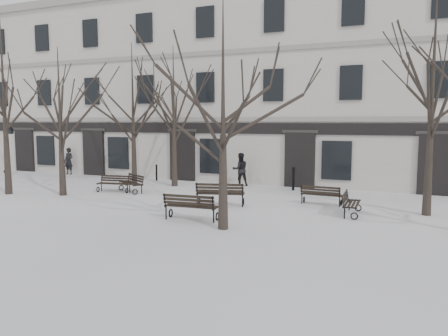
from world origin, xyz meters
The scene contains 19 objects.
ground centered at (0.00, 0.00, 0.00)m, with size 100.00×100.00×0.00m, color white.
building centered at (0.00, 12.96, 5.52)m, with size 40.40×10.20×11.40m.
tree_0 centered at (-8.93, 0.37, 5.43)m, with size 6.08×6.08×8.68m.
tree_1 centered at (-6.25, 1.10, 4.31)m, with size 4.82×4.82×6.89m.
tree_2 centered at (3.29, -1.95, 4.56)m, with size 5.10×5.10×7.29m.
tree_4 centered at (-5.32, 5.62, 4.86)m, with size 5.44×5.44×7.77m.
tree_5 centered at (-2.83, 5.76, 4.65)m, with size 5.21×5.21×7.45m.
tree_6 centered at (9.47, 2.95, 5.48)m, with size 6.13×6.13×8.76m.
bench_0 centered at (-4.61, 2.85, 0.45)m, with size 1.70×0.83×0.83m.
bench_1 centered at (1.67, 1.57, 0.54)m, with size 2.08×1.20×1.00m.
bench_2 centered at (1.74, -1.24, 0.52)m, with size 1.96×0.84×0.96m.
bench_3 centered at (-3.79, 3.20, 0.47)m, with size 1.78×1.41×0.87m.
bench_4 centered at (5.47, 3.40, 0.46)m, with size 1.71×0.72×0.84m.
bench_5 centered at (6.83, 1.90, 0.46)m, with size 0.65×1.71×0.85m.
lamp_post centered at (-16.23, 6.69, 1.82)m, with size 0.98×0.36×3.14m.
bollard_a centered at (-4.86, 7.20, 0.52)m, with size 0.12×0.12×0.97m.
bollard_b centered at (3.46, 6.76, 0.65)m, with size 0.15×0.15×1.21m.
pedestrian_a centered at (-11.78, 7.57, 0.00)m, with size 0.65×0.42×1.77m, color black.
pedestrian_b centered at (0.43, 7.17, 0.00)m, with size 0.88×0.68×1.80m, color black.
Camera 1 is at (8.72, -14.76, 3.50)m, focal length 35.00 mm.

